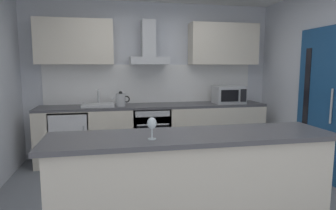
% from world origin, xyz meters
% --- Properties ---
extents(ground, '(5.22, 4.82, 0.02)m').
position_xyz_m(ground, '(0.00, 0.00, -0.01)').
color(ground, slate).
extents(wall_back, '(5.22, 0.12, 2.60)m').
position_xyz_m(wall_back, '(0.00, 1.97, 1.30)').
color(wall_back, silver).
rests_on(wall_back, ground).
extents(backsplash_tile, '(3.58, 0.02, 0.66)m').
position_xyz_m(backsplash_tile, '(0.00, 1.90, 1.23)').
color(backsplash_tile, white).
extents(counter_back, '(3.71, 0.60, 0.90)m').
position_xyz_m(counter_back, '(0.00, 1.59, 0.45)').
color(counter_back, beige).
rests_on(counter_back, ground).
extents(counter_island, '(2.48, 0.64, 0.95)m').
position_xyz_m(counter_island, '(-0.02, -0.74, 0.48)').
color(counter_island, beige).
rests_on(counter_island, ground).
extents(upper_cabinets, '(3.66, 0.32, 0.70)m').
position_xyz_m(upper_cabinets, '(0.00, 1.74, 1.91)').
color(upper_cabinets, beige).
extents(side_door, '(0.08, 0.85, 2.05)m').
position_xyz_m(side_door, '(2.09, 0.36, 1.03)').
color(side_door, navy).
rests_on(side_door, ground).
extents(oven, '(0.60, 0.62, 0.80)m').
position_xyz_m(oven, '(-0.08, 1.57, 0.46)').
color(oven, slate).
rests_on(oven, ground).
extents(refrigerator, '(0.58, 0.60, 0.85)m').
position_xyz_m(refrigerator, '(-1.34, 1.56, 0.43)').
color(refrigerator, white).
rests_on(refrigerator, ground).
extents(microwave, '(0.50, 0.38, 0.30)m').
position_xyz_m(microwave, '(1.28, 1.54, 1.05)').
color(microwave, '#B7BABC').
rests_on(microwave, counter_back).
extents(sink, '(0.50, 0.40, 0.26)m').
position_xyz_m(sink, '(-0.90, 1.58, 0.93)').
color(sink, silver).
rests_on(sink, counter_back).
extents(kettle, '(0.29, 0.15, 0.24)m').
position_xyz_m(kettle, '(-0.55, 1.53, 1.01)').
color(kettle, '#B7BABC').
rests_on(kettle, counter_back).
extents(range_hood, '(0.62, 0.45, 0.72)m').
position_xyz_m(range_hood, '(-0.08, 1.70, 1.79)').
color(range_hood, '#B7BABC').
extents(wine_glass, '(0.08, 0.08, 0.18)m').
position_xyz_m(wine_glass, '(-0.39, -0.86, 1.08)').
color(wine_glass, silver).
rests_on(wine_glass, counter_island).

